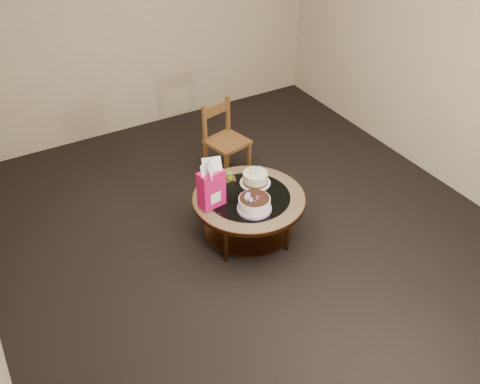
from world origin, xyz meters
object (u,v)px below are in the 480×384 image
gift_bag (211,184)px  dining_chair (225,140)px  cream_cake (255,178)px  coffee_table (249,203)px  decorated_cake (254,204)px

gift_bag → dining_chair: 1.20m
cream_cake → dining_chair: (0.16, 0.88, -0.10)m
coffee_table → decorated_cake: bearing=-107.7°
decorated_cake → cream_cake: 0.39m
coffee_table → gift_bag: size_ratio=2.28×
coffee_table → dining_chair: (0.32, 1.02, 0.04)m
decorated_cake → gift_bag: 0.41m
gift_bag → dining_chair: size_ratio=0.54×
cream_cake → dining_chair: size_ratio=0.34×
coffee_table → cream_cake: (0.15, 0.14, 0.14)m
coffee_table → cream_cake: 0.25m
cream_cake → gift_bag: bearing=-164.3°
gift_bag → decorated_cake: bearing=-49.6°
coffee_table → gift_bag: 0.46m
cream_cake → dining_chair: 0.90m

